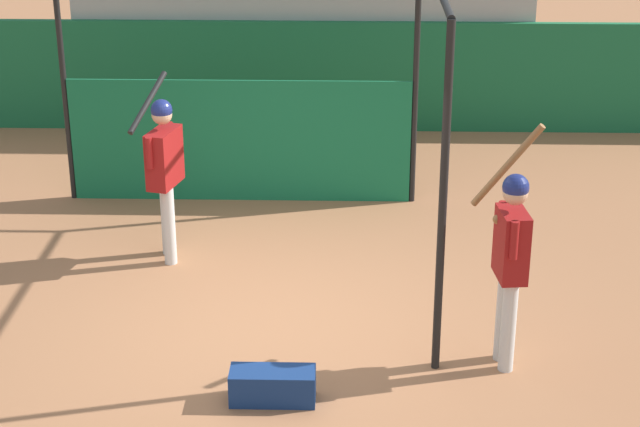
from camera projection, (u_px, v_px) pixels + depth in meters
ground_plane at (276, 326)px, 9.94m from camera, size 60.00×60.00×0.00m
outfield_wall at (302, 76)px, 15.16m from camera, size 24.00×0.12×1.57m
batting_cage at (234, 112)px, 11.85m from camera, size 4.16×3.98×3.07m
player_batter at (164, 164)px, 10.95m from camera, size 0.55×0.97×1.87m
player_waiting at (510, 252)px, 8.91m from camera, size 0.57×0.75×2.10m
equipment_bag at (273, 386)px, 8.71m from camera, size 0.70×0.28×0.28m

